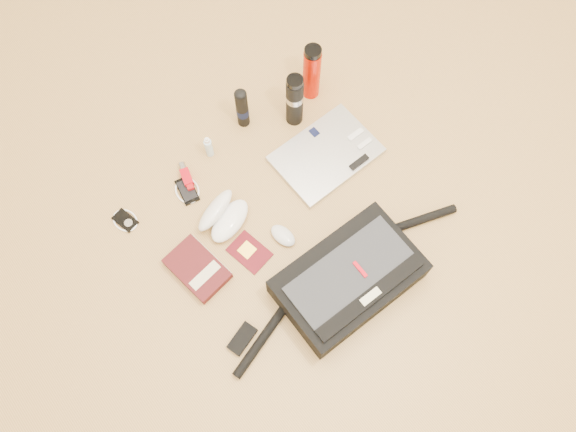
{
  "coord_description": "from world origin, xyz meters",
  "views": [
    {
      "loc": [
        -0.46,
        -0.5,
        1.84
      ],
      "look_at": [
        -0.01,
        0.06,
        0.06
      ],
      "focal_mm": 35.0,
      "sensor_mm": 36.0,
      "label": 1
    }
  ],
  "objects_px": {
    "messenger_bag": "(348,279)",
    "laptop": "(327,155)",
    "book": "(198,268)",
    "thermos_black": "(295,100)",
    "thermos_red": "(312,72)"
  },
  "relations": [
    {
      "from": "book",
      "to": "thermos_black",
      "type": "height_order",
      "value": "thermos_black"
    },
    {
      "from": "messenger_bag",
      "to": "thermos_red",
      "type": "height_order",
      "value": "thermos_red"
    },
    {
      "from": "book",
      "to": "thermos_red",
      "type": "bearing_deg",
      "value": 15.4
    },
    {
      "from": "laptop",
      "to": "thermos_black",
      "type": "bearing_deg",
      "value": 87.05
    },
    {
      "from": "laptop",
      "to": "thermos_black",
      "type": "xyz_separation_m",
      "value": [
        0.01,
        0.2,
        0.11
      ]
    },
    {
      "from": "book",
      "to": "messenger_bag",
      "type": "bearing_deg",
      "value": -51.63
    },
    {
      "from": "messenger_bag",
      "to": "book",
      "type": "distance_m",
      "value": 0.51
    },
    {
      "from": "thermos_black",
      "to": "messenger_bag",
      "type": "bearing_deg",
      "value": -113.82
    },
    {
      "from": "thermos_red",
      "to": "messenger_bag",
      "type": "bearing_deg",
      "value": -120.63
    },
    {
      "from": "laptop",
      "to": "thermos_black",
      "type": "height_order",
      "value": "thermos_black"
    },
    {
      "from": "messenger_bag",
      "to": "book",
      "type": "height_order",
      "value": "messenger_bag"
    },
    {
      "from": "messenger_bag",
      "to": "laptop",
      "type": "bearing_deg",
      "value": 59.06
    },
    {
      "from": "book",
      "to": "laptop",
      "type": "bearing_deg",
      "value": -1.61
    },
    {
      "from": "messenger_bag",
      "to": "thermos_red",
      "type": "relative_size",
      "value": 3.77
    },
    {
      "from": "book",
      "to": "thermos_black",
      "type": "xyz_separation_m",
      "value": [
        0.63,
        0.26,
        0.11
      ]
    }
  ]
}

